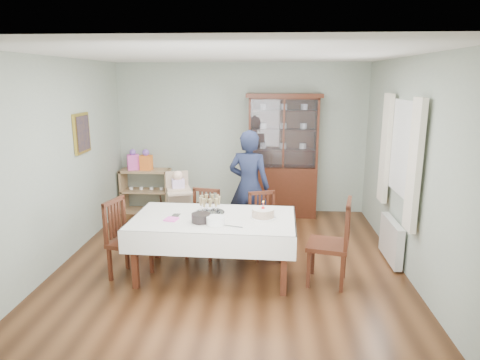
# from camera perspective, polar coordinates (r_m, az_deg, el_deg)

# --- Properties ---
(floor) EXTENTS (5.00, 5.00, 0.00)m
(floor) POSITION_cam_1_polar(r_m,az_deg,el_deg) (5.79, -1.35, -11.38)
(floor) COLOR #593319
(floor) RESTS_ON ground
(room_shell) EXTENTS (5.00, 5.00, 5.00)m
(room_shell) POSITION_cam_1_polar(r_m,az_deg,el_deg) (5.83, -0.99, 6.29)
(room_shell) COLOR #9EAA99
(room_shell) RESTS_ON floor
(dining_table) EXTENTS (2.04, 1.22, 0.76)m
(dining_table) POSITION_cam_1_polar(r_m,az_deg,el_deg) (5.42, -3.48, -8.76)
(dining_table) COLOR #411A10
(dining_table) RESTS_ON floor
(china_cabinet) EXTENTS (1.30, 0.48, 2.18)m
(china_cabinet) POSITION_cam_1_polar(r_m,az_deg,el_deg) (7.61, 5.71, 3.49)
(china_cabinet) COLOR #411A10
(china_cabinet) RESTS_ON floor
(sideboard) EXTENTS (0.90, 0.38, 0.80)m
(sideboard) POSITION_cam_1_polar(r_m,az_deg,el_deg) (8.09, -12.41, -1.40)
(sideboard) COLOR tan
(sideboard) RESTS_ON floor
(picture_frame) EXTENTS (0.04, 0.48, 0.58)m
(picture_frame) POSITION_cam_1_polar(r_m,az_deg,el_deg) (6.65, -20.35, 5.87)
(picture_frame) COLOR gold
(picture_frame) RESTS_ON room_shell
(window) EXTENTS (0.04, 1.02, 1.22)m
(window) POSITION_cam_1_polar(r_m,az_deg,el_deg) (5.87, 21.02, 3.93)
(window) COLOR white
(window) RESTS_ON room_shell
(curtain_left) EXTENTS (0.07, 0.30, 1.55)m
(curtain_left) POSITION_cam_1_polar(r_m,az_deg,el_deg) (5.29, 22.25, 1.75)
(curtain_left) COLOR silver
(curtain_left) RESTS_ON room_shell
(curtain_right) EXTENTS (0.07, 0.30, 1.55)m
(curtain_right) POSITION_cam_1_polar(r_m,az_deg,el_deg) (6.46, 18.84, 4.00)
(curtain_right) COLOR silver
(curtain_right) RESTS_ON room_shell
(radiator) EXTENTS (0.10, 0.80, 0.55)m
(radiator) POSITION_cam_1_polar(r_m,az_deg,el_deg) (6.17, 19.50, -7.57)
(radiator) COLOR white
(radiator) RESTS_ON floor
(chair_far_left) EXTENTS (0.49, 0.49, 0.92)m
(chair_far_left) POSITION_cam_1_polar(r_m,az_deg,el_deg) (6.04, -4.96, -7.51)
(chair_far_left) COLOR #411A10
(chair_far_left) RESTS_ON floor
(chair_far_right) EXTENTS (0.50, 0.50, 0.89)m
(chair_far_right) POSITION_cam_1_polar(r_m,az_deg,el_deg) (6.01, 3.32, -7.71)
(chair_far_right) COLOR #411A10
(chair_far_right) RESTS_ON floor
(chair_end_left) EXTENTS (0.55, 0.55, 0.99)m
(chair_end_left) POSITION_cam_1_polar(r_m,az_deg,el_deg) (5.57, -14.54, -9.59)
(chair_end_left) COLOR #411A10
(chair_end_left) RESTS_ON floor
(chair_end_right) EXTENTS (0.57, 0.57, 1.05)m
(chair_end_right) POSITION_cam_1_polar(r_m,az_deg,el_deg) (5.34, 11.77, -10.22)
(chair_end_right) COLOR #411A10
(chair_end_right) RESTS_ON floor
(woman) EXTENTS (0.70, 0.54, 1.70)m
(woman) POSITION_cam_1_polar(r_m,az_deg,el_deg) (6.40, 1.21, -0.86)
(woman) COLOR #161B31
(woman) RESTS_ON floor
(high_chair) EXTENTS (0.60, 0.60, 1.06)m
(high_chair) POSITION_cam_1_polar(r_m,az_deg,el_deg) (6.71, -8.13, -4.19)
(high_chair) COLOR black
(high_chair) RESTS_ON floor
(champagne_tray) EXTENTS (0.37, 0.37, 0.23)m
(champagne_tray) POSITION_cam_1_polar(r_m,az_deg,el_deg) (5.42, -4.04, -3.74)
(champagne_tray) COLOR silver
(champagne_tray) RESTS_ON dining_table
(birthday_cake) EXTENTS (0.32, 0.32, 0.22)m
(birthday_cake) POSITION_cam_1_polar(r_m,az_deg,el_deg) (5.25, 3.09, -4.47)
(birthday_cake) COLOR white
(birthday_cake) RESTS_ON dining_table
(plate_stack_dark) EXTENTS (0.28, 0.28, 0.11)m
(plate_stack_dark) POSITION_cam_1_polar(r_m,az_deg,el_deg) (5.11, -5.24, -5.05)
(plate_stack_dark) COLOR black
(plate_stack_dark) RESTS_ON dining_table
(plate_stack_white) EXTENTS (0.25, 0.25, 0.09)m
(plate_stack_white) POSITION_cam_1_polar(r_m,az_deg,el_deg) (5.03, -3.27, -5.41)
(plate_stack_white) COLOR white
(plate_stack_white) RESTS_ON dining_table
(napkin_stack) EXTENTS (0.18, 0.18, 0.02)m
(napkin_stack) POSITION_cam_1_polar(r_m,az_deg,el_deg) (5.24, -9.15, -5.19)
(napkin_stack) COLOR #F75BC6
(napkin_stack) RESTS_ON dining_table
(cutlery) EXTENTS (0.13, 0.18, 0.01)m
(cutlery) POSITION_cam_1_polar(r_m,az_deg,el_deg) (5.39, -8.99, -4.72)
(cutlery) COLOR silver
(cutlery) RESTS_ON dining_table
(cake_knife) EXTENTS (0.25, 0.09, 0.01)m
(cake_knife) POSITION_cam_1_polar(r_m,az_deg,el_deg) (4.96, -1.02, -6.19)
(cake_knife) COLOR silver
(cake_knife) RESTS_ON dining_table
(gift_bag_pink) EXTENTS (0.24, 0.20, 0.38)m
(gift_bag_pink) POSITION_cam_1_polar(r_m,az_deg,el_deg) (8.01, -14.06, 2.52)
(gift_bag_pink) COLOR #F75BC6
(gift_bag_pink) RESTS_ON sideboard
(gift_bag_orange) EXTENTS (0.22, 0.16, 0.38)m
(gift_bag_orange) POSITION_cam_1_polar(r_m,az_deg,el_deg) (7.94, -12.40, 2.53)
(gift_bag_orange) COLOR orange
(gift_bag_orange) RESTS_ON sideboard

